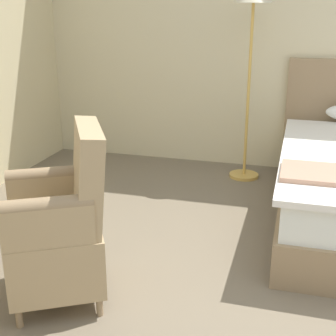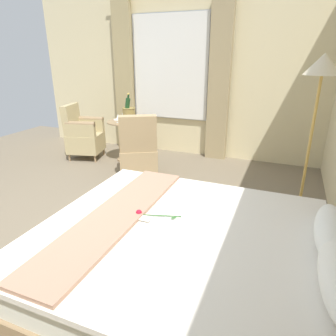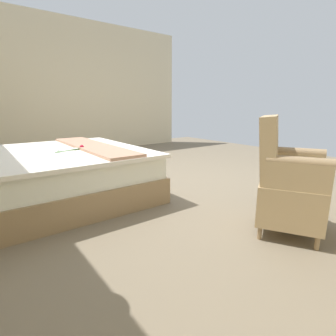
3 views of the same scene
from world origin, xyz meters
name	(u,v)px [view 1 (image 1 of 3)]	position (x,y,z in m)	size (l,w,h in m)	color
floor_lamp_brass	(253,17)	(-1.12, 2.28, 1.47)	(0.33, 0.33, 1.78)	gold
armchair_by_window	(62,227)	(-1.85, 0.03, 0.42)	(0.72, 0.73, 0.98)	#967A57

